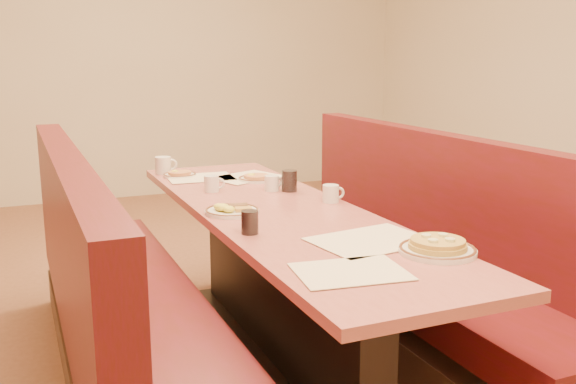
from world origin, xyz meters
name	(u,v)px	position (x,y,z in m)	size (l,w,h in m)	color
ground	(280,363)	(0.00, 0.00, 0.00)	(8.00, 8.00, 0.00)	#9E6647
diner_table	(280,289)	(0.00, 0.00, 0.37)	(0.70, 2.50, 0.75)	black
booth_left	(118,316)	(-0.73, 0.00, 0.36)	(0.55, 2.50, 1.05)	#4C3326
booth_right	(413,271)	(0.73, 0.00, 0.36)	(0.55, 2.50, 1.05)	#4C3326
placemat_near_left	(350,271)	(-0.12, -0.88, 0.75)	(0.35, 0.26, 0.00)	beige
placemat_near_right	(371,240)	(0.12, -0.60, 0.75)	(0.42, 0.32, 0.00)	beige
placemat_far_left	(201,178)	(-0.12, 0.87, 0.75)	(0.36, 0.27, 0.00)	beige
placemat_far_right	(246,177)	(0.12, 0.78, 0.75)	(0.37, 0.28, 0.00)	beige
pancake_plate	(437,247)	(0.26, -0.82, 0.77)	(0.27, 0.27, 0.06)	white
eggs_plate	(231,210)	(-0.22, 0.02, 0.76)	(0.24, 0.24, 0.05)	white
extra_plate_mid	(257,178)	(0.15, 0.68, 0.76)	(0.20, 0.20, 0.04)	white
extra_plate_far	(180,174)	(-0.22, 0.97, 0.76)	(0.19, 0.19, 0.04)	white
coffee_mug_a	(331,193)	(0.28, 0.04, 0.79)	(0.11, 0.08, 0.08)	white
coffee_mug_b	(212,183)	(-0.16, 0.50, 0.79)	(0.10, 0.08, 0.08)	white
coffee_mug_c	(272,183)	(0.12, 0.40, 0.79)	(0.10, 0.07, 0.08)	white
coffee_mug_d	(164,165)	(-0.28, 1.10, 0.80)	(0.13, 0.09, 0.10)	white
soda_tumbler_near	(250,222)	(-0.26, -0.32, 0.80)	(0.07, 0.07, 0.09)	black
soda_tumbler_mid	(289,181)	(0.20, 0.35, 0.80)	(0.08, 0.08, 0.11)	black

